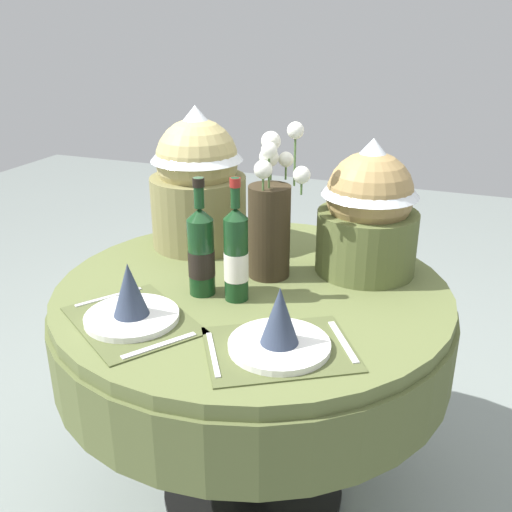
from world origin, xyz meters
name	(u,v)px	position (x,y,z in m)	size (l,w,h in m)	color
ground	(253,489)	(0.00, 0.00, 0.00)	(8.00, 8.00, 0.00)	gray
dining_table	(253,330)	(0.00, 0.00, 0.62)	(1.16, 1.16, 0.77)	#5B6638
place_setting_left	(131,305)	(-0.21, -0.31, 0.81)	(0.43, 0.41, 0.16)	#4E562F
place_setting_right	(280,332)	(0.19, -0.31, 0.81)	(0.43, 0.40, 0.16)	#4E562F
flower_vase	(270,218)	(0.02, 0.09, 0.95)	(0.19, 0.18, 0.46)	#332819
wine_bottle_left	(236,254)	(-0.01, -0.10, 0.90)	(0.07, 0.07, 0.34)	#143819
wine_bottle_right	(201,251)	(-0.11, -0.10, 0.89)	(0.07, 0.07, 0.33)	#143819
gift_tub_back_left	(198,174)	(-0.29, 0.25, 1.01)	(0.32, 0.32, 0.46)	olive
gift_tub_back_right	(369,204)	(0.28, 0.22, 0.98)	(0.30, 0.30, 0.40)	#566033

